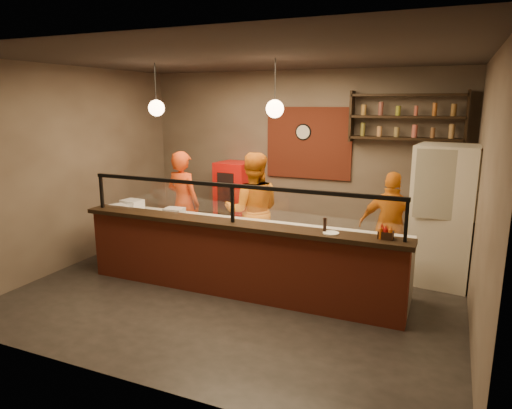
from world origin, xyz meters
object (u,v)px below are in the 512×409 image
at_px(fridge, 444,215).
at_px(red_cooler, 236,201).
at_px(cook_mid, 253,211).
at_px(wall_clock, 303,132).
at_px(cook_right, 391,226).
at_px(pepper_mill, 325,225).
at_px(cook_left, 183,203).
at_px(pizza_dough, 234,225).
at_px(condiment_caddy, 386,235).

distance_m(fridge, red_cooler, 3.83).
bearing_deg(red_cooler, cook_mid, -47.48).
distance_m(wall_clock, fridge, 2.93).
height_order(cook_right, pepper_mill, cook_right).
height_order(cook_left, cook_right, cook_left).
relative_size(cook_left, fridge, 0.89).
distance_m(wall_clock, cook_left, 2.53).
bearing_deg(pizza_dough, cook_left, 147.23).
xyz_separation_m(condiment_caddy, pepper_mill, (-0.74, -0.02, 0.05)).
bearing_deg(fridge, red_cooler, 175.31).
bearing_deg(pizza_dough, cook_right, 28.87).
xyz_separation_m(cook_right, fridge, (0.71, 0.17, 0.20)).
bearing_deg(pizza_dough, cook_mid, 93.78).
bearing_deg(wall_clock, red_cooler, -166.01).
height_order(wall_clock, pizza_dough, wall_clock).
height_order(pizza_dough, condiment_caddy, condiment_caddy).
bearing_deg(wall_clock, fridge, -23.31).
distance_m(cook_mid, red_cooler, 1.59).
bearing_deg(cook_right, pizza_dough, 31.47).
relative_size(wall_clock, cook_left, 0.16).
bearing_deg(cook_right, pepper_mill, 69.51).
distance_m(fridge, condiment_caddy, 1.75).
bearing_deg(red_cooler, condiment_caddy, -30.82).
bearing_deg(cook_left, cook_mid, -174.88).
bearing_deg(wall_clock, condiment_caddy, -55.12).
bearing_deg(pepper_mill, pizza_dough, 166.06).
bearing_deg(fridge, cook_left, -167.85).
bearing_deg(cook_left, wall_clock, -128.67).
height_order(condiment_caddy, pepper_mill, pepper_mill).
xyz_separation_m(fridge, condiment_caddy, (-0.60, -1.64, 0.08)).
xyz_separation_m(cook_mid, cook_right, (2.11, 0.34, -0.11)).
bearing_deg(condiment_caddy, wall_clock, 124.88).
distance_m(wall_clock, condiment_caddy, 3.46).
xyz_separation_m(cook_left, fridge, (4.20, 0.39, 0.11)).
relative_size(cook_left, red_cooler, 1.20).
distance_m(cook_left, condiment_caddy, 3.81).
height_order(cook_left, red_cooler, cook_left).
bearing_deg(condiment_caddy, pepper_mill, -178.49).
bearing_deg(cook_left, pepper_mill, 166.47).
relative_size(wall_clock, pepper_mill, 1.63).
distance_m(wall_clock, pizza_dough, 2.68).
xyz_separation_m(fridge, pizza_dough, (-2.76, -1.31, -0.12)).
height_order(fridge, red_cooler, fridge).
relative_size(fridge, pepper_mill, 11.12).
distance_m(cook_right, pepper_mill, 1.65).
relative_size(cook_left, pizza_dough, 3.23).
bearing_deg(cook_right, wall_clock, -32.26).
height_order(fridge, pizza_dough, fridge).
distance_m(wall_clock, red_cooler, 1.86).
height_order(cook_mid, red_cooler, cook_mid).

